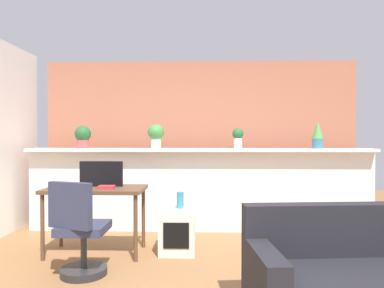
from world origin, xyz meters
TOP-DOWN VIEW (x-y plane):
  - divider_wall at (0.00, 2.00)m, footprint 4.80×0.16m
  - plant_shelf at (0.00, 1.96)m, footprint 4.80×0.36m
  - brick_wall_behind at (0.00, 2.60)m, footprint 4.80×0.10m
  - potted_plant_0 at (-1.65, 1.99)m, footprint 0.23×0.23m
  - potted_plant_1 at (-0.61, 1.97)m, footprint 0.23×0.23m
  - potted_plant_2 at (0.53, 1.96)m, footprint 0.16×0.16m
  - potted_plant_3 at (1.64, 1.98)m, footprint 0.15×0.15m
  - desk at (-1.16, 0.96)m, footprint 1.10×0.60m
  - tv_monitor at (-1.12, 1.04)m, footprint 0.50×0.04m
  - office_chair at (-1.11, 0.27)m, footprint 0.50×0.51m
  - side_cube_shelf at (-0.24, 1.01)m, footprint 0.40×0.41m
  - vase_on_shelf at (-0.21, 1.06)m, footprint 0.08×0.08m
  - book_on_desk at (-1.01, 0.85)m, footprint 0.17×0.13m
  - couch at (1.16, -0.48)m, footprint 1.62×0.90m

SIDE VIEW (x-z plane):
  - side_cube_shelf at x=-0.24m, z-range 0.00..0.50m
  - couch at x=1.16m, z-range -0.12..0.68m
  - office_chair at x=-1.11m, z-range -0.07..0.84m
  - divider_wall at x=0.00m, z-range 0.00..1.12m
  - vase_on_shelf at x=-0.21m, z-range 0.50..0.69m
  - desk at x=-1.16m, z-range 0.29..1.04m
  - book_on_desk at x=-1.01m, z-range 0.75..0.79m
  - tv_monitor at x=-1.12m, z-range 0.75..1.04m
  - plant_shelf at x=0.00m, z-range 1.12..1.16m
  - brick_wall_behind at x=0.00m, z-range 0.00..2.50m
  - potted_plant_2 at x=0.53m, z-range 1.18..1.47m
  - potted_plant_0 at x=-1.65m, z-range 1.17..1.49m
  - potted_plant_3 at x=1.64m, z-range 1.16..1.54m
  - potted_plant_1 at x=-0.61m, z-range 1.19..1.53m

